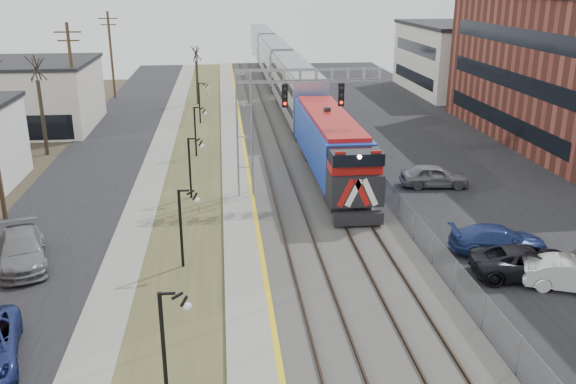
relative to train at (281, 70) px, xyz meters
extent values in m
cube|color=black|center=(-17.00, -31.10, -2.90)|extent=(7.00, 120.00, 0.04)
cube|color=gray|center=(-12.50, -31.10, -2.88)|extent=(2.00, 120.00, 0.08)
cube|color=#434927|center=(-9.50, -31.10, -2.89)|extent=(4.00, 120.00, 0.06)
cube|color=gray|center=(-6.50, -31.10, -2.80)|extent=(2.00, 120.00, 0.24)
cube|color=#595651|center=(-1.50, -31.10, -2.82)|extent=(8.00, 120.00, 0.20)
cube|color=black|center=(10.50, -31.10, -2.90)|extent=(16.00, 120.00, 0.04)
cube|color=gold|center=(-5.62, -31.10, -2.67)|extent=(0.24, 120.00, 0.01)
cube|color=#2D2119|center=(-4.25, -31.10, -2.64)|extent=(0.08, 120.00, 0.15)
cube|color=#2D2119|center=(-2.75, -31.10, -2.64)|extent=(0.08, 120.00, 0.15)
cube|color=#2D2119|center=(-0.75, -31.10, -2.64)|extent=(0.08, 120.00, 0.15)
cube|color=#2D2119|center=(0.75, -31.10, -2.64)|extent=(0.08, 120.00, 0.15)
cube|color=#153AAE|center=(0.00, -35.72, -0.44)|extent=(3.00, 17.00, 4.25)
cube|color=black|center=(0.00, -44.42, -2.22)|extent=(2.80, 0.50, 0.70)
cube|color=#9699A0|center=(0.00, -15.42, 0.09)|extent=(3.00, 22.00, 5.33)
cube|color=#9699A0|center=(0.00, 7.38, 0.09)|extent=(3.00, 22.00, 5.33)
cube|color=#9699A0|center=(0.00, 30.18, 0.09)|extent=(3.00, 22.00, 5.33)
cube|color=gray|center=(-6.00, -38.10, 1.08)|extent=(1.00, 1.00, 8.00)
cube|color=gray|center=(-2.00, -38.10, 4.83)|extent=(9.00, 0.80, 0.80)
cube|color=black|center=(-3.50, -38.55, 3.68)|extent=(0.35, 0.25, 1.40)
cube|color=black|center=(0.00, -38.55, 3.68)|extent=(0.35, 0.25, 1.40)
cylinder|color=black|center=(-9.50, -58.10, -0.92)|extent=(0.14, 0.14, 4.00)
cylinder|color=black|center=(-9.50, -48.10, -0.92)|extent=(0.14, 0.14, 4.00)
cylinder|color=black|center=(-9.50, -38.10, -0.92)|extent=(0.14, 0.14, 4.00)
cylinder|color=black|center=(-9.50, -28.10, -0.92)|extent=(0.14, 0.14, 4.00)
cylinder|color=black|center=(-9.50, -16.10, -0.92)|extent=(0.14, 0.14, 4.00)
cylinder|color=#4C3823|center=(-20.00, -21.10, 2.08)|extent=(0.28, 0.28, 10.00)
cylinder|color=#4C3823|center=(-20.00, -1.10, 2.08)|extent=(0.28, 0.28, 10.00)
cube|color=gray|center=(2.70, -31.10, -2.12)|extent=(0.04, 120.00, 1.60)
cube|color=beige|center=(-26.50, -16.10, 0.08)|extent=(14.00, 12.00, 6.00)
cube|color=beige|center=(24.50, -1.10, 1.08)|extent=(16.00, 18.00, 8.00)
cylinder|color=#382D23|center=(-21.50, -26.10, 0.06)|extent=(0.30, 0.30, 5.95)
cylinder|color=#382D23|center=(-10.00, -6.10, -0.47)|extent=(0.30, 0.30, 4.90)
imported|color=silver|center=(8.09, -52.34, -2.20)|extent=(4.63, 2.96, 1.44)
imported|color=black|center=(6.62, -50.97, -2.19)|extent=(5.49, 3.03, 1.46)
imported|color=navy|center=(6.44, -48.21, -2.21)|extent=(5.09, 2.56, 1.42)
imported|color=slate|center=(6.75, -37.54, -2.15)|extent=(4.68, 2.29, 1.54)
imported|color=slate|center=(-17.32, -46.99, -2.14)|extent=(3.71, 5.79, 1.56)
camera|label=1|loc=(-7.34, -75.40, 10.29)|focal=38.00mm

